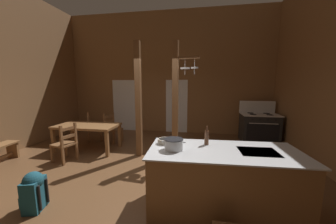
# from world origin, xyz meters

# --- Properties ---
(ground_plane) EXTENTS (8.55, 8.01, 0.10)m
(ground_plane) POSITION_xyz_m (0.00, 0.00, -0.05)
(ground_plane) COLOR brown
(wall_back) EXTENTS (8.55, 0.14, 4.59)m
(wall_back) POSITION_xyz_m (0.00, 3.67, 2.29)
(wall_back) COLOR brown
(wall_back) RESTS_ON ground_plane
(glazed_door_back_left) EXTENTS (1.00, 0.01, 2.05)m
(glazed_door_back_left) POSITION_xyz_m (-1.74, 3.60, 1.02)
(glazed_door_back_left) COLOR white
(glazed_door_back_left) RESTS_ON ground_plane
(glazed_panel_back_right) EXTENTS (0.84, 0.01, 2.05)m
(glazed_panel_back_right) POSITION_xyz_m (0.39, 3.60, 1.02)
(glazed_panel_back_right) COLOR white
(glazed_panel_back_right) RESTS_ON ground_plane
(kitchen_island) EXTENTS (2.19, 1.03, 0.94)m
(kitchen_island) POSITION_xyz_m (1.59, -0.80, 0.47)
(kitchen_island) COLOR brown
(kitchen_island) RESTS_ON ground_plane
(stove_range) EXTENTS (1.15, 0.83, 1.32)m
(stove_range) POSITION_xyz_m (3.19, 2.79, 0.48)
(stove_range) COLOR black
(stove_range) RESTS_ON ground_plane
(support_post_with_pot_rack) EXTENTS (0.67, 0.25, 2.94)m
(support_post_with_pot_rack) POSITION_xyz_m (0.66, 1.19, 1.56)
(support_post_with_pot_rack) COLOR brown
(support_post_with_pot_rack) RESTS_ON ground_plane
(support_post_center) EXTENTS (0.14, 0.14, 2.94)m
(support_post_center) POSITION_xyz_m (-0.30, 1.05, 1.47)
(support_post_center) COLOR brown
(support_post_center) RESTS_ON ground_plane
(dining_table) EXTENTS (1.70, 0.90, 0.74)m
(dining_table) POSITION_xyz_m (-1.89, 1.21, 0.65)
(dining_table) COLOR brown
(dining_table) RESTS_ON ground_plane
(ladderback_chair_near_window) EXTENTS (0.56, 0.56, 0.95)m
(ladderback_chair_near_window) POSITION_xyz_m (-1.55, 2.04, 0.45)
(ladderback_chair_near_window) COLOR brown
(ladderback_chair_near_window) RESTS_ON ground_plane
(ladderback_chair_by_post) EXTENTS (0.53, 0.53, 0.95)m
(ladderback_chair_by_post) POSITION_xyz_m (-1.95, 0.38, 0.45)
(ladderback_chair_by_post) COLOR brown
(ladderback_chair_by_post) RESTS_ON ground_plane
(ladderback_chair_at_table_end) EXTENTS (0.61, 0.61, 0.95)m
(ladderback_chair_at_table_end) POSITION_xyz_m (-2.26, 2.08, 0.45)
(ladderback_chair_at_table_end) COLOR brown
(ladderback_chair_at_table_end) RESTS_ON ground_plane
(backpack) EXTENTS (0.35, 0.36, 0.60)m
(backpack) POSITION_xyz_m (-1.19, -1.26, 0.31)
(backpack) COLOR #194756
(backpack) RESTS_ON ground_plane
(stockpot_on_counter) EXTENTS (0.35, 0.28, 0.16)m
(stockpot_on_counter) POSITION_xyz_m (0.87, -0.90, 1.02)
(stockpot_on_counter) COLOR silver
(stockpot_on_counter) RESTS_ON kitchen_island
(mixing_bowl_on_counter) EXTENTS (0.22, 0.22, 0.08)m
(mixing_bowl_on_counter) POSITION_xyz_m (0.69, -0.65, 0.98)
(mixing_bowl_on_counter) COLOR #B2A893
(mixing_bowl_on_counter) RESTS_ON kitchen_island
(bottle_tall_on_counter) EXTENTS (0.07, 0.07, 0.30)m
(bottle_tall_on_counter) POSITION_xyz_m (1.35, -0.60, 1.06)
(bottle_tall_on_counter) COLOR #56331E
(bottle_tall_on_counter) RESTS_ON kitchen_island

